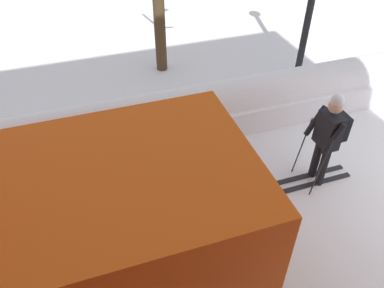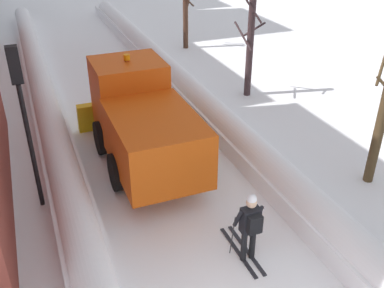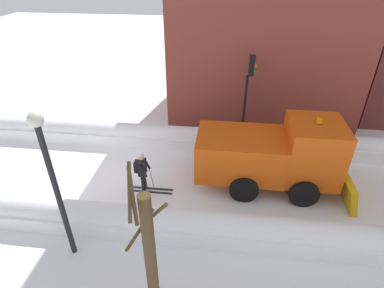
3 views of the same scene
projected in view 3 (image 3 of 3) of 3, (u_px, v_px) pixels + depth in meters
name	position (u px, v px, depth m)	size (l,w,h in m)	color
ground_plane	(356.00, 195.00, 12.21)	(80.00, 80.00, 0.00)	white
snowbank_left	(339.00, 147.00, 14.34)	(1.10, 36.00, 1.05)	white
building_brick_near	(265.00, 0.00, 16.78)	(8.92, 9.63, 11.92)	brown
plow_truck	(274.00, 154.00, 12.03)	(3.20, 5.98, 3.12)	#DB510F
skier	(142.00, 170.00, 11.95)	(0.62, 1.80, 1.81)	black
traffic_light_pole	(249.00, 84.00, 14.02)	(0.28, 0.42, 4.39)	black
street_lamp	(51.00, 172.00, 8.26)	(0.40, 0.40, 4.94)	black
bare_tree_near	(150.00, 259.00, 7.05)	(0.96, 1.03, 4.69)	#483720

